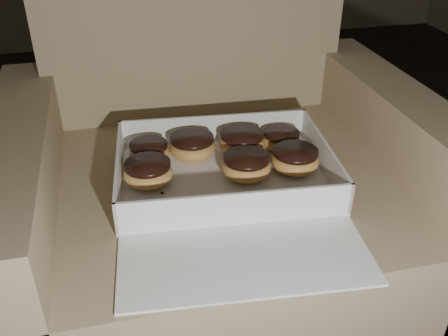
% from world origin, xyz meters
% --- Properties ---
extents(floor, '(4.50, 4.50, 0.00)m').
position_xyz_m(floor, '(0.00, 0.00, 0.00)').
color(floor, black).
rests_on(floor, ground).
extents(armchair, '(0.92, 0.78, 0.96)m').
position_xyz_m(armchair, '(-0.05, 0.02, 0.30)').
color(armchair, '#998962').
rests_on(armchair, floor).
extents(bakery_box, '(0.47, 0.54, 0.07)m').
position_xyz_m(bakery_box, '(-0.05, -0.12, 0.44)').
color(bakery_box, white).
rests_on(bakery_box, armchair).
extents(donut_a, '(0.09, 0.09, 0.04)m').
position_xyz_m(donut_a, '(0.10, 0.01, 0.46)').
color(donut_a, '#ECA652').
rests_on(donut_a, bakery_box).
extents(donut_b, '(0.10, 0.10, 0.05)m').
position_xyz_m(donut_b, '(-0.01, -0.08, 0.46)').
color(donut_b, '#ECA652').
rests_on(donut_b, bakery_box).
extents(donut_c, '(0.10, 0.10, 0.05)m').
position_xyz_m(donut_c, '(0.01, 0.01, 0.46)').
color(donut_c, '#ECA652').
rests_on(donut_c, bakery_box).
extents(donut_d, '(0.10, 0.10, 0.05)m').
position_xyz_m(donut_d, '(-0.21, -0.06, 0.46)').
color(donut_d, '#ECA652').
rests_on(donut_d, bakery_box).
extents(donut_e, '(0.10, 0.10, 0.05)m').
position_xyz_m(donut_e, '(0.10, -0.08, 0.46)').
color(donut_e, '#ECA652').
rests_on(donut_e, bakery_box).
extents(donut_f, '(0.09, 0.09, 0.04)m').
position_xyz_m(donut_f, '(-0.19, 0.03, 0.46)').
color(donut_f, '#ECA652').
rests_on(donut_f, bakery_box).
extents(donut_g, '(0.10, 0.10, 0.05)m').
position_xyz_m(donut_g, '(-0.10, 0.02, 0.46)').
color(donut_g, '#ECA652').
rests_on(donut_g, bakery_box).
extents(crumb_a, '(0.01, 0.01, 0.00)m').
position_xyz_m(crumb_a, '(-0.12, -0.18, 0.44)').
color(crumb_a, black).
rests_on(crumb_a, bakery_box).
extents(crumb_b, '(0.01, 0.01, 0.00)m').
position_xyz_m(crumb_b, '(0.04, -0.15, 0.44)').
color(crumb_b, black).
rests_on(crumb_b, bakery_box).
extents(crumb_c, '(0.01, 0.01, 0.00)m').
position_xyz_m(crumb_c, '(-0.18, -0.11, 0.44)').
color(crumb_c, black).
rests_on(crumb_c, bakery_box).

